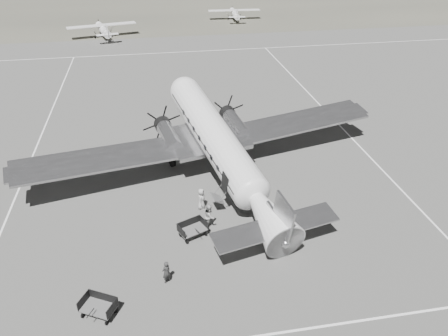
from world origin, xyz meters
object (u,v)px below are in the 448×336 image
Objects in this scene: light_plane_left at (103,31)px; baggage_cart_near at (193,230)px; dc3_airliner at (220,147)px; baggage_cart_far at (98,307)px; ground_crew at (166,272)px; ramp_agent at (210,216)px; light_plane_right at (234,14)px; passenger at (201,199)px.

light_plane_left reaches higher than baggage_cart_near.
baggage_cart_far is (-8.83, -12.76, -2.46)m from dc3_airliner.
ground_crew is 5.77m from ramp_agent.
passenger is at bearing -99.99° from light_plane_right.
light_plane_left is 7.12× the size of passenger.
light_plane_right is 68.86m from baggage_cart_near.
passenger is (-2.02, -3.84, -2.17)m from dc3_airliner.
baggage_cart_far is at bearing -137.85° from dc3_airliner.
dc3_airliner is 2.98× the size of light_plane_right.
light_plane_left reaches higher than light_plane_right.
ramp_agent is (3.29, 4.74, 0.17)m from ground_crew.
ramp_agent is (7.09, 6.57, 0.40)m from baggage_cart_far.
light_plane_left is 7.65× the size of ground_crew.
baggage_cart_far is at bearing -158.91° from baggage_cart_near.
ramp_agent reaches higher than passenger.
light_plane_left is at bearing 121.78° from baggage_cart_far.
ramp_agent reaches higher than ground_crew.
light_plane_right is 67.83m from ramp_agent.
baggage_cart_far is at bearing 166.36° from passenger.
light_plane_right is at bearing 10.35° from passenger.
dc3_airliner is at bearing 83.95° from baggage_cart_far.
light_plane_right reaches higher than ramp_agent.
light_plane_right is 6.34× the size of passenger.
light_plane_left is (-12.26, 49.65, -1.77)m from dc3_airliner.
light_plane_left is 6.16× the size of baggage_cart_near.
passenger is (1.00, 3.12, 0.29)m from baggage_cart_near.
light_plane_right is at bearing 8.70° from light_plane_left.
light_plane_left is 56.83m from ramp_agent.
passenger is at bearing 81.31° from baggage_cart_far.
light_plane_left reaches higher than baggage_cart_far.
ground_crew is at bearing 54.30° from baggage_cart_far.
dc3_airliner is at bearing 3.15° from ramp_agent.
dc3_airliner is 51.17m from light_plane_left.
dc3_airliner is 16.35× the size of baggage_cart_near.
dc3_airliner is 7.97m from baggage_cart_near.
ground_crew is 0.93× the size of passenger.
dc3_airliner reaches higher than ground_crew.
light_plane_left reaches higher than ramp_agent.
ground_crew reaches higher than baggage_cart_far.
light_plane_left is at bearing -154.48° from light_plane_right.
ground_crew is (-2.00, -3.98, 0.23)m from baggage_cart_near.
light_plane_left is 27.39m from light_plane_right.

